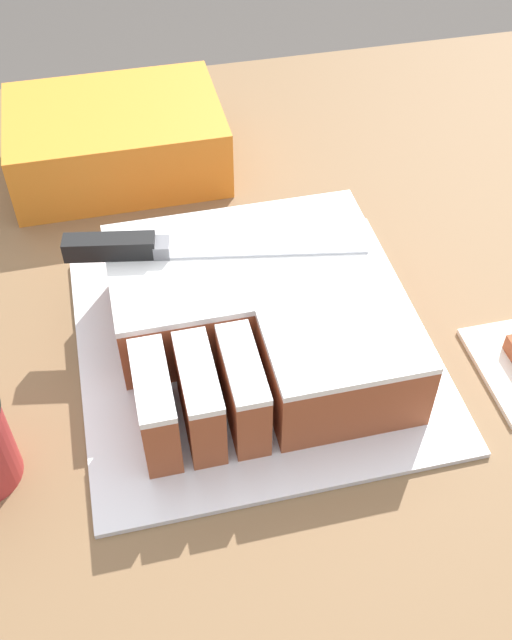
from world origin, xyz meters
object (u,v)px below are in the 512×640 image
at_px(storage_box, 117,140).
at_px(cake, 260,316).
at_px(knife, 147,247).
at_px(cake_board, 256,349).

bearing_deg(storage_box, cake, -72.99).
bearing_deg(cake, knife, 144.26).
relative_size(cake, knife, 0.90).
bearing_deg(knife, storage_box, 102.18).
bearing_deg(cake_board, knife, 141.08).
height_order(cake_board, storage_box, storage_box).
xyz_separation_m(cake_board, cake, (0.00, 0.00, 0.04)).
xyz_separation_m(cake_board, storage_box, (-0.10, 0.36, 0.04)).
xyz_separation_m(cake, knife, (-0.10, 0.07, 0.05)).
relative_size(knife, storage_box, 1.12).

